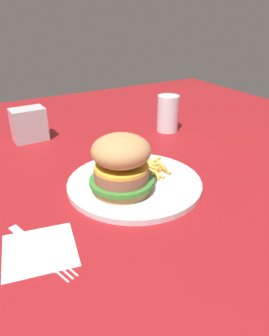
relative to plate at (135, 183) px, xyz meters
The scene contains 8 objects.
ground_plane 0.03m from the plate, 133.05° to the left, with size 1.60×1.60×0.00m, color maroon.
plate is the anchor object (origin of this frame).
sandwich 0.08m from the plate, 64.29° to the right, with size 0.13×0.13×0.12m.
fries_pile 0.06m from the plate, 113.29° to the left, with size 0.11×0.11×0.01m.
napkin 0.25m from the plate, 66.32° to the right, with size 0.11×0.11×0.00m, color white.
fork 0.25m from the plate, 65.96° to the right, with size 0.17×0.07×0.00m.
drink_glass 0.35m from the plate, 133.62° to the left, with size 0.06×0.06×0.11m.
napkin_dispenser 0.39m from the plate, 161.74° to the right, with size 0.09×0.06×0.09m, color #B7BABF.
Camera 1 is at (0.53, -0.32, 0.34)m, focal length 34.59 mm.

